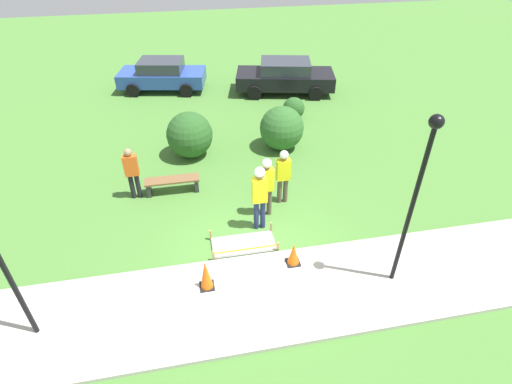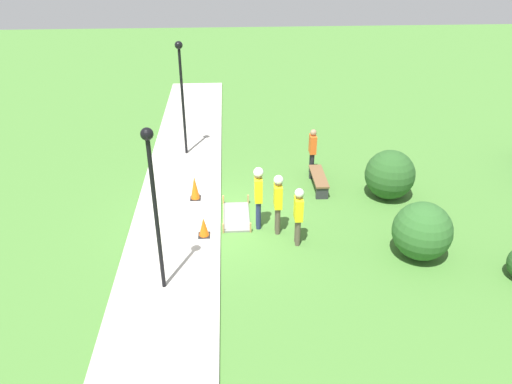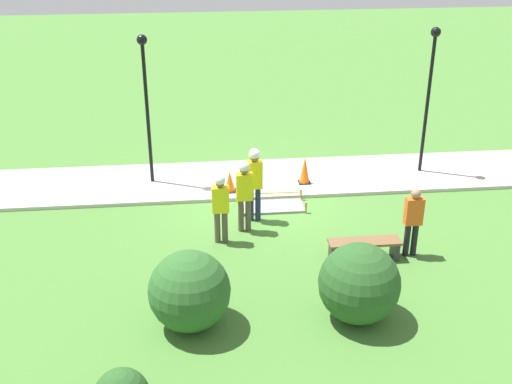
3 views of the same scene
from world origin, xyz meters
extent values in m
plane|color=#477A33|center=(0.00, 0.00, 0.00)|extent=(60.00, 60.00, 0.00)
cube|color=#BCB7AD|center=(0.00, -1.33, 0.05)|extent=(28.00, 2.66, 0.10)
cube|color=gray|center=(-0.20, 0.48, 0.03)|extent=(1.66, 0.80, 0.06)
cube|color=tan|center=(-1.03, 0.09, 0.16)|extent=(0.05, 0.05, 0.32)
cube|color=tan|center=(0.63, 0.09, 0.16)|extent=(0.05, 0.05, 0.32)
cube|color=tan|center=(-1.03, 0.88, 0.16)|extent=(0.05, 0.05, 0.32)
cube|color=tan|center=(0.63, 0.88, 0.16)|extent=(0.05, 0.05, 0.32)
cube|color=yellow|center=(-0.20, 0.09, 0.24)|extent=(1.66, 0.00, 0.04)
cube|color=black|center=(-1.28, -0.82, 0.11)|extent=(0.34, 0.34, 0.02)
cone|color=orange|center=(-1.28, -0.82, 0.51)|extent=(0.29, 0.29, 0.78)
cube|color=black|center=(0.88, -0.46, 0.11)|extent=(0.34, 0.34, 0.02)
cone|color=orange|center=(0.88, -0.46, 0.41)|extent=(0.29, 0.29, 0.58)
cube|color=#2D2D33|center=(-2.67, 3.31, 0.21)|extent=(0.12, 0.40, 0.42)
cube|color=#2D2D33|center=(-1.22, 3.31, 0.21)|extent=(0.12, 0.40, 0.42)
cube|color=brown|center=(-1.95, 3.31, 0.45)|extent=(1.65, 0.44, 0.06)
cylinder|color=brown|center=(1.17, 2.17, 0.41)|extent=(0.14, 0.14, 0.81)
cylinder|color=brown|center=(1.35, 2.17, 0.41)|extent=(0.14, 0.14, 0.81)
cube|color=yellow|center=(1.26, 2.17, 1.14)|extent=(0.40, 0.22, 0.64)
sphere|color=brown|center=(1.26, 2.17, 1.57)|extent=(0.22, 0.22, 0.22)
sphere|color=white|center=(1.26, 2.17, 1.63)|extent=(0.25, 0.25, 0.25)
cylinder|color=brown|center=(0.57, 1.66, 0.43)|extent=(0.14, 0.14, 0.86)
cylinder|color=brown|center=(0.75, 1.66, 0.43)|extent=(0.14, 0.14, 0.86)
cube|color=yellow|center=(0.66, 1.66, 1.20)|extent=(0.40, 0.22, 0.68)
sphere|color=brown|center=(0.66, 1.66, 1.66)|extent=(0.23, 0.23, 0.23)
sphere|color=white|center=(0.66, 1.66, 1.72)|extent=(0.27, 0.27, 0.27)
cylinder|color=navy|center=(0.27, 1.13, 0.46)|extent=(0.14, 0.14, 0.91)
cylinder|color=navy|center=(0.45, 1.13, 0.46)|extent=(0.14, 0.14, 0.91)
cube|color=yellow|center=(0.36, 1.13, 1.27)|extent=(0.40, 0.22, 0.72)
sphere|color=brown|center=(0.36, 1.13, 1.75)|extent=(0.25, 0.25, 0.25)
sphere|color=white|center=(0.36, 1.13, 1.82)|extent=(0.28, 0.28, 0.28)
cylinder|color=black|center=(-3.14, 3.24, 0.41)|extent=(0.14, 0.14, 0.82)
cylinder|color=black|center=(-2.96, 3.24, 0.41)|extent=(0.14, 0.14, 0.82)
cube|color=#E55B1E|center=(-3.05, 3.24, 1.14)|extent=(0.40, 0.22, 0.65)
sphere|color=#A37A5B|center=(-3.05, 3.24, 1.58)|extent=(0.22, 0.22, 0.22)
cylinder|color=black|center=(3.06, -1.38, 2.08)|extent=(0.10, 0.10, 3.96)
sphere|color=black|center=(3.06, -1.38, 4.15)|extent=(0.28, 0.28, 0.28)
cylinder|color=black|center=(-4.86, -1.33, 2.10)|extent=(0.10, 0.10, 4.00)
cube|color=#28479E|center=(-2.18, 12.05, 0.61)|extent=(4.27, 2.51, 0.61)
cube|color=#2D333D|center=(-2.18, 12.05, 1.17)|extent=(2.27, 1.91, 0.52)
cylinder|color=black|center=(-0.79, 12.68, 0.31)|extent=(0.65, 0.36, 0.62)
cylinder|color=black|center=(-1.13, 10.95, 0.31)|extent=(0.65, 0.36, 0.62)
cylinder|color=black|center=(-3.23, 13.16, 0.31)|extent=(0.65, 0.36, 0.62)
cylinder|color=black|center=(-3.57, 11.43, 0.31)|extent=(0.65, 0.36, 0.62)
cube|color=black|center=(3.50, 10.64, 0.64)|extent=(4.83, 2.85, 0.64)
cube|color=#2D333D|center=(3.50, 10.64, 1.23)|extent=(2.57, 2.13, 0.54)
cylinder|color=black|center=(5.08, 11.26, 0.32)|extent=(0.68, 0.37, 0.64)
cylinder|color=black|center=(4.66, 9.41, 0.32)|extent=(0.68, 0.37, 0.64)
cylinder|color=black|center=(2.34, 11.88, 0.32)|extent=(0.68, 0.37, 0.64)
cylinder|color=black|center=(1.92, 10.02, 0.32)|extent=(0.68, 0.37, 0.64)
sphere|color=#285623|center=(-1.25, 5.48, 0.80)|extent=(1.61, 1.61, 1.61)
sphere|color=#2D6028|center=(2.03, 5.39, 0.79)|extent=(1.59, 1.59, 1.59)
sphere|color=#285623|center=(3.14, 7.72, 0.45)|extent=(0.90, 0.90, 0.90)
camera|label=1|loc=(-1.36, -7.16, 7.29)|focal=28.00mm
camera|label=2|loc=(12.83, 0.34, 8.14)|focal=35.00mm
camera|label=3|loc=(1.82, 15.69, 7.72)|focal=45.00mm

